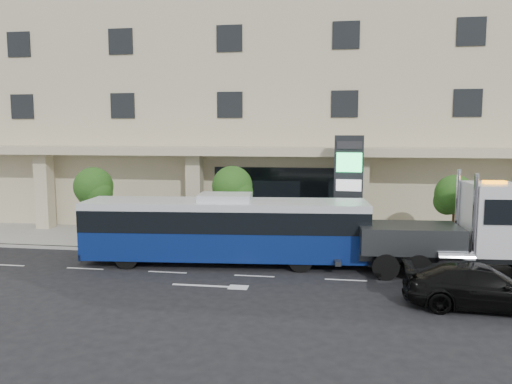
# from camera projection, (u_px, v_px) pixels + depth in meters

# --- Properties ---
(ground) EXTENTS (120.00, 120.00, 0.00)m
(ground) POSITION_uv_depth(u_px,v_px,m) (259.00, 267.00, 23.54)
(ground) COLOR black
(ground) RESTS_ON ground
(sidewalk) EXTENTS (120.00, 6.00, 0.15)m
(sidewalk) POSITION_uv_depth(u_px,v_px,m) (272.00, 242.00, 28.44)
(sidewalk) COLOR gray
(sidewalk) RESTS_ON ground
(curb) EXTENTS (120.00, 0.30, 0.15)m
(curb) POSITION_uv_depth(u_px,v_px,m) (265.00, 255.00, 25.49)
(curb) COLOR gray
(curb) RESTS_ON ground
(convention_center) EXTENTS (60.00, 17.60, 20.00)m
(convention_center) POSITION_uv_depth(u_px,v_px,m) (289.00, 83.00, 37.47)
(convention_center) COLOR #BFB18F
(convention_center) RESTS_ON ground
(tree_left) EXTENTS (2.27, 2.20, 4.22)m
(tree_left) POSITION_uv_depth(u_px,v_px,m) (94.00, 189.00, 28.18)
(tree_left) COLOR #422B19
(tree_left) RESTS_ON sidewalk
(tree_mid) EXTENTS (2.28, 2.20, 4.38)m
(tree_mid) POSITION_uv_depth(u_px,v_px,m) (233.00, 189.00, 26.97)
(tree_mid) COLOR #422B19
(tree_mid) RESTS_ON sidewalk
(tree_right) EXTENTS (2.10, 2.00, 4.04)m
(tree_right) POSITION_uv_depth(u_px,v_px,m) (455.00, 197.00, 25.27)
(tree_right) COLOR #422B19
(tree_right) RESTS_ON sidewalk
(city_bus) EXTENTS (13.67, 3.98, 3.42)m
(city_bus) POSITION_uv_depth(u_px,v_px,m) (225.00, 228.00, 23.92)
(city_bus) COLOR black
(city_bus) RESTS_ON ground
(tow_truck) EXTENTS (10.21, 3.04, 4.64)m
(tow_truck) POSITION_uv_depth(u_px,v_px,m) (470.00, 233.00, 22.06)
(tow_truck) COLOR #2D3033
(tow_truck) RESTS_ON ground
(black_sedan) EXTENTS (5.54, 2.43, 1.58)m
(black_sedan) POSITION_uv_depth(u_px,v_px,m) (481.00, 287.00, 18.00)
(black_sedan) COLOR black
(black_sedan) RESTS_ON ground
(signage_pylon) EXTENTS (1.54, 0.68, 6.02)m
(signage_pylon) POSITION_uv_depth(u_px,v_px,m) (348.00, 191.00, 26.45)
(signage_pylon) COLOR black
(signage_pylon) RESTS_ON sidewalk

